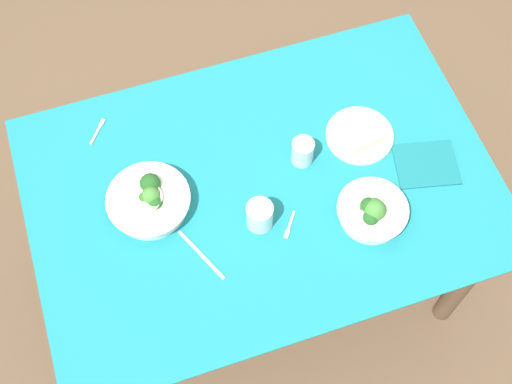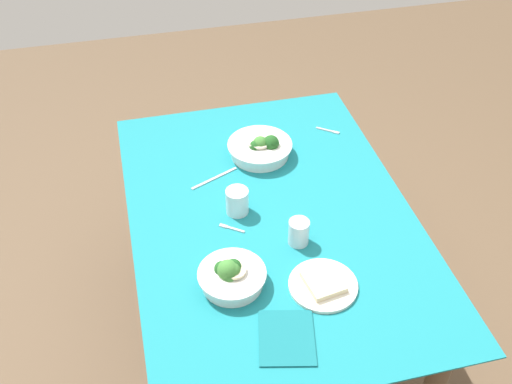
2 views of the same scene
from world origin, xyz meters
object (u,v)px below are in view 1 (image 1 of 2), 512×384
object	(u,v)px
broccoli_bowl_far	(149,200)
fork_by_far_bowl	(289,226)
napkin_folded_upper	(426,164)
broccoli_bowl_near	(372,211)
water_glass_center	(260,215)
water_glass_side	(303,152)
bread_side_plate	(360,135)
fork_by_near_bowl	(98,130)
table_knife_left	(201,255)

from	to	relation	value
broccoli_bowl_far	fork_by_far_bowl	xyz separation A→B (m)	(0.38, -0.20, -0.03)
napkin_folded_upper	broccoli_bowl_near	bearing A→B (deg)	-154.47
water_glass_center	water_glass_side	xyz separation A→B (m)	(0.20, 0.17, -0.00)
broccoli_bowl_near	water_glass_side	distance (m)	0.29
broccoli_bowl_near	bread_side_plate	size ratio (longest dim) A/B	0.99
bread_side_plate	napkin_folded_upper	distance (m)	0.23
fork_by_far_bowl	napkin_folded_upper	distance (m)	0.49
water_glass_side	fork_by_near_bowl	bearing A→B (deg)	152.31
fork_by_far_bowl	napkin_folded_upper	xyz separation A→B (m)	(0.49, 0.07, 0.00)
broccoli_bowl_near	water_glass_side	world-z (taller)	broccoli_bowl_near
fork_by_far_bowl	water_glass_center	bearing A→B (deg)	-81.34
bread_side_plate	fork_by_far_bowl	bearing A→B (deg)	-144.59
fork_by_far_bowl	napkin_folded_upper	bearing A→B (deg)	133.61
bread_side_plate	table_knife_left	bearing A→B (deg)	-158.70
bread_side_plate	water_glass_center	bearing A→B (deg)	-155.07
water_glass_center	napkin_folded_upper	distance (m)	0.57
broccoli_bowl_near	bread_side_plate	distance (m)	0.29
fork_by_far_bowl	broccoli_bowl_near	bearing A→B (deg)	114.77
broccoli_bowl_far	broccoli_bowl_near	bearing A→B (deg)	-21.75
broccoli_bowl_near	water_glass_center	distance (m)	0.34
water_glass_center	table_knife_left	distance (m)	0.21
napkin_folded_upper	bread_side_plate	bearing A→B (deg)	134.37
broccoli_bowl_near	napkin_folded_upper	world-z (taller)	broccoli_bowl_near
broccoli_bowl_near	fork_by_near_bowl	bearing A→B (deg)	141.72
table_knife_left	water_glass_side	bearing A→B (deg)	-85.71
water_glass_center	table_knife_left	bearing A→B (deg)	-166.65
fork_by_far_bowl	broccoli_bowl_far	bearing A→B (deg)	-82.04
bread_side_plate	water_glass_side	distance (m)	0.21
broccoli_bowl_near	table_knife_left	distance (m)	0.53
broccoli_bowl_near	water_glass_side	xyz separation A→B (m)	(-0.13, 0.26, 0.01)
fork_by_near_bowl	napkin_folded_upper	size ratio (longest dim) A/B	0.45
broccoli_bowl_far	broccoli_bowl_near	world-z (taller)	broccoli_bowl_near
broccoli_bowl_near	napkin_folded_upper	bearing A→B (deg)	25.53
fork_by_far_bowl	table_knife_left	size ratio (longest dim) A/B	0.40
broccoli_bowl_far	water_glass_center	world-z (taller)	broccoli_bowl_far
table_knife_left	water_glass_center	bearing A→B (deg)	-100.83
broccoli_bowl_far	water_glass_side	xyz separation A→B (m)	(0.50, 0.01, 0.01)
fork_by_far_bowl	bread_side_plate	bearing A→B (deg)	161.28
broccoli_bowl_near	fork_by_far_bowl	size ratio (longest dim) A/B	2.63
fork_by_far_bowl	napkin_folded_upper	size ratio (longest dim) A/B	0.42
water_glass_side	table_knife_left	distance (m)	0.46
water_glass_center	fork_by_near_bowl	xyz separation A→B (m)	(-0.40, 0.48, -0.05)
bread_side_plate	water_glass_side	world-z (taller)	water_glass_side
fork_by_far_bowl	fork_by_near_bowl	size ratio (longest dim) A/B	0.94
broccoli_bowl_far	fork_by_far_bowl	size ratio (longest dim) A/B	3.11
broccoli_bowl_near	fork_by_near_bowl	size ratio (longest dim) A/B	2.47
fork_by_near_bowl	napkin_folded_upper	xyz separation A→B (m)	(0.96, -0.46, 0.00)
fork_by_near_bowl	water_glass_center	bearing A→B (deg)	-103.32
fork_by_near_bowl	broccoli_bowl_far	bearing A→B (deg)	-126.24
water_glass_center	bread_side_plate	bearing A→B (deg)	24.93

